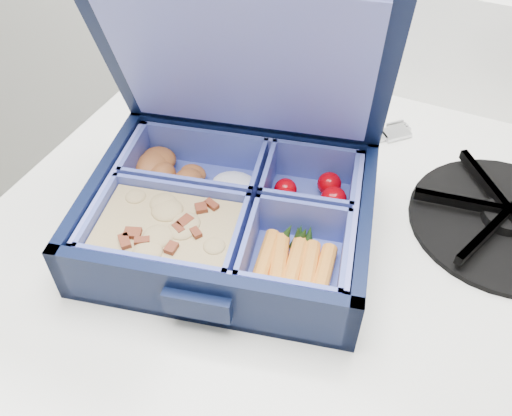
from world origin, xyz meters
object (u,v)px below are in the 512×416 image
at_px(stove, 288,401).
at_px(fork, 325,151).
at_px(burner_grate, 507,215).
at_px(bento_box, 229,215).

relative_size(stove, fork, 4.61).
bearing_deg(burner_grate, stove, -161.52).
height_order(bento_box, burner_grate, bento_box).
xyz_separation_m(bento_box, fork, (0.04, 0.16, -0.03)).
relative_size(stove, burner_grate, 4.84).
height_order(stove, bento_box, bento_box).
xyz_separation_m(stove, burner_grate, (0.18, 0.06, 0.46)).
height_order(bento_box, fork, bento_box).
bearing_deg(stove, bento_box, -129.56).
distance_m(stove, bento_box, 0.48).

